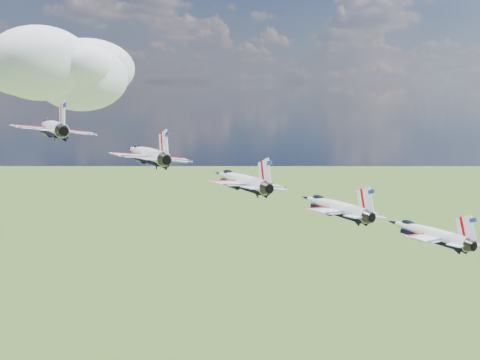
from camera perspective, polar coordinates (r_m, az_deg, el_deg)
cloud_far at (r=263.71m, az=-17.57°, el=11.40°), size 69.12×54.31×27.15m
jet_0 at (r=71.37m, az=-19.45°, el=5.34°), size 10.64×14.39×5.44m
jet_1 at (r=68.22m, az=-10.00°, el=2.79°), size 10.64×14.39×5.44m
jet_2 at (r=67.20m, az=-0.00°, el=0.00°), size 10.64×14.39×5.44m
jet_3 at (r=68.42m, az=9.97°, el=-2.78°), size 10.64×14.39×5.44m
jet_4 at (r=71.75m, az=19.34°, el=-5.31°), size 10.64×14.39×5.44m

